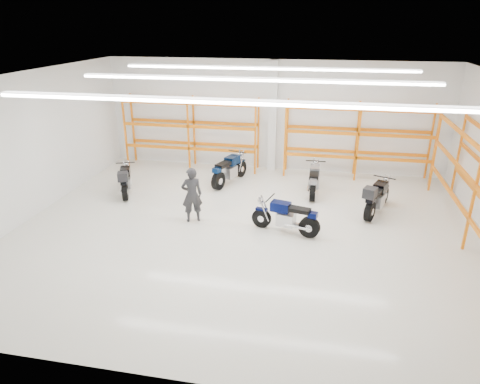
% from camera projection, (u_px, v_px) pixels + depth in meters
% --- Properties ---
extents(ground, '(14.00, 14.00, 0.00)m').
position_uv_depth(ground, '(248.00, 230.00, 12.99)').
color(ground, beige).
rests_on(ground, ground).
extents(room_shell, '(14.02, 12.02, 4.51)m').
position_uv_depth(room_shell, '(249.00, 123.00, 11.78)').
color(room_shell, white).
rests_on(room_shell, ground).
extents(motorcycle_main, '(2.09, 0.87, 1.04)m').
position_uv_depth(motorcycle_main, '(288.00, 218.00, 12.64)').
color(motorcycle_main, black).
rests_on(motorcycle_main, ground).
extents(motorcycle_back_a, '(1.07, 2.08, 1.11)m').
position_uv_depth(motorcycle_back_a, '(125.00, 181.00, 15.43)').
color(motorcycle_back_a, black).
rests_on(motorcycle_back_a, ground).
extents(motorcycle_back_b, '(1.08, 2.25, 1.15)m').
position_uv_depth(motorcycle_back_b, '(228.00, 171.00, 16.46)').
color(motorcycle_back_b, black).
rests_on(motorcycle_back_b, ground).
extents(motorcycle_back_c, '(0.73, 2.20, 1.08)m').
position_uv_depth(motorcycle_back_c, '(314.00, 181.00, 15.51)').
color(motorcycle_back_c, black).
rests_on(motorcycle_back_c, ground).
extents(motorcycle_back_d, '(1.17, 2.21, 1.18)m').
position_uv_depth(motorcycle_back_d, '(376.00, 198.00, 13.83)').
color(motorcycle_back_d, black).
rests_on(motorcycle_back_d, ground).
extents(standing_man, '(0.77, 0.66, 1.77)m').
position_uv_depth(standing_man, '(192.00, 195.00, 13.26)').
color(standing_man, black).
rests_on(standing_man, ground).
extents(structural_column, '(0.32, 0.32, 4.50)m').
position_uv_depth(structural_column, '(273.00, 117.00, 17.45)').
color(structural_column, white).
rests_on(structural_column, ground).
extents(pallet_racking_back_left, '(5.67, 0.87, 3.00)m').
position_uv_depth(pallet_racking_back_left, '(191.00, 126.00, 17.91)').
color(pallet_racking_back_left, orange).
rests_on(pallet_racking_back_left, ground).
extents(pallet_racking_back_right, '(5.67, 0.87, 3.00)m').
position_uv_depth(pallet_racking_back_right, '(358.00, 134.00, 16.71)').
color(pallet_racking_back_right, orange).
rests_on(pallet_racking_back_right, ground).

